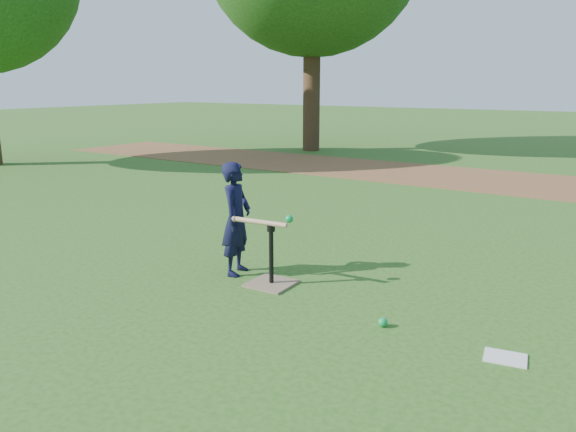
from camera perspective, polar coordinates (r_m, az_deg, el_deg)
The scene contains 7 objects.
ground at distance 5.59m, azimuth 1.25°, elevation -7.34°, with size 80.00×80.00×0.00m, color #285116.
dirt_strip at distance 12.40m, azimuth 20.29°, elevation 3.39°, with size 24.00×3.00×0.01m, color brown.
child at distance 5.87m, azimuth -5.27°, elevation -0.28°, with size 0.43×0.29×1.19m, color black.
wiffle_ball_ground at distance 4.80m, azimuth 9.61°, elevation -10.60°, with size 0.08×0.08×0.08m, color #0D9744.
clipboard at distance 4.55m, azimuth 21.20°, elevation -13.27°, with size 0.30×0.23×0.01m, color silver.
batting_tee at distance 5.65m, azimuth -1.70°, elevation -5.92°, with size 0.45×0.45×0.61m.
swing_action at distance 5.55m, azimuth -2.53°, elevation -0.52°, with size 0.64×0.23×0.12m.
Camera 1 is at (2.80, -4.41, 1.98)m, focal length 35.00 mm.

